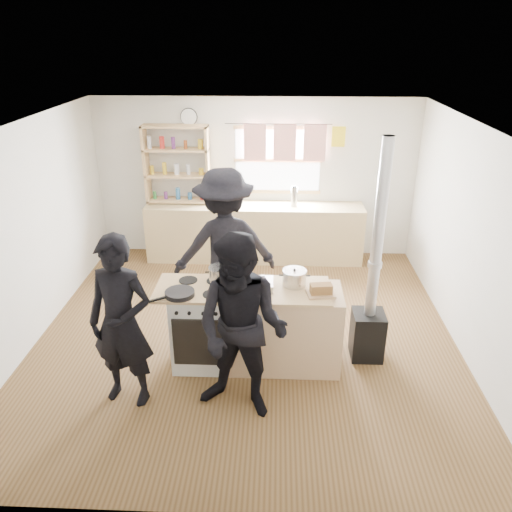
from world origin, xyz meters
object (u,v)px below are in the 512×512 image
person_near_left (121,323)px  person_far (225,247)px  roast_tray (256,284)px  stockpot_counter (294,278)px  thermos (294,197)px  cooking_island (256,326)px  stockpot_stove (220,275)px  bread_board (321,290)px  flue_heater (370,307)px  person_near_right (242,329)px  skillet_greens (180,293)px

person_near_left → person_far: 1.80m
roast_tray → stockpot_counter: (0.40, 0.07, 0.04)m
thermos → stockpot_counter: size_ratio=1.19×
stockpot_counter → person_far: size_ratio=0.13×
roast_tray → cooking_island: bearing=-90.9°
stockpot_stove → bread_board: stockpot_stove is taller
bread_board → flue_heater: (0.58, 0.27, -0.34)m
thermos → cooking_island: bearing=-99.5°
thermos → stockpot_stove: (-0.86, -2.64, -0.03)m
roast_tray → thermos: bearing=80.4°
person_near_right → flue_heater: bearing=52.7°
cooking_island → bread_board: 0.85m
skillet_greens → bread_board: bread_board is taller
person_near_left → person_near_right: person_near_right is taller
roast_tray → person_near_left: 1.42m
person_near_left → person_far: person_far is taller
thermos → stockpot_counter: thermos is taller
stockpot_stove → person_near_left: bearing=-138.0°
thermos → person_near_right: size_ratio=0.17×
skillet_greens → roast_tray: bearing=15.2°
roast_tray → person_far: (-0.43, 0.92, 0.01)m
person_near_left → stockpot_counter: bearing=34.9°
stockpot_counter → person_near_left: (-1.65, -0.74, -0.14)m
person_near_right → skillet_greens: bearing=156.8°
thermos → person_near_right: person_near_right is taller
person_near_right → roast_tray: bearing=100.5°
stockpot_stove → stockpot_counter: bearing=-2.6°
skillet_greens → roast_tray: (0.78, 0.21, 0.01)m
stockpot_counter → person_near_right: size_ratio=0.14×
stockpot_stove → bread_board: (1.06, -0.24, -0.04)m
roast_tray → person_near_right: 0.80m
roast_tray → stockpot_stove: 0.41m
person_near_left → flue_heater: bearing=28.7°
stockpot_counter → person_near_left: size_ratio=0.15×
roast_tray → stockpot_stove: (-0.39, 0.10, 0.05)m
thermos → bread_board: size_ratio=1.00×
roast_tray → person_near_left: size_ratio=0.20×
stockpot_stove → person_near_left: (-0.86, -0.77, -0.14)m
skillet_greens → stockpot_stove: (0.38, 0.32, 0.06)m
bread_board → person_near_right: (-0.77, -0.66, -0.06)m
person_near_left → cooking_island: bearing=37.9°
roast_tray → flue_heater: bearing=6.3°
skillet_greens → stockpot_stove: bearing=39.5°
person_near_left → person_near_right: (1.15, -0.13, 0.04)m
flue_heater → roast_tray: bearing=-173.7°
skillet_greens → roast_tray: 0.80m
stockpot_stove → skillet_greens: bearing=-140.5°
thermos → person_near_left: 3.82m
flue_heater → person_far: flue_heater is taller
cooking_island → person_near_left: (-1.25, -0.64, 0.41)m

